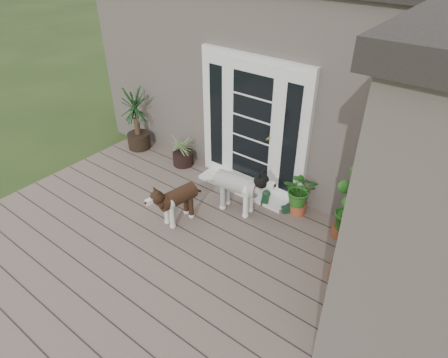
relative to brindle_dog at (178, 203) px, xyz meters
The scene contains 14 objects.
deck 0.98m from the brindle_dog, 57.84° to the right, with size 6.20×4.60×0.12m, color #6B5B4C.
house_main 3.69m from the brindle_dog, 82.09° to the left, with size 7.40×4.00×3.10m, color #665E54.
door_unit 1.65m from the brindle_dog, 78.79° to the left, with size 1.90×0.14×2.15m, color white.
door_step 1.30m from the brindle_dog, 77.02° to the left, with size 1.60×0.40×0.05m, color white.
brindle_dog is the anchor object (origin of this frame).
white_dog 0.89m from the brindle_dog, 53.35° to the left, with size 0.37×0.86×0.72m, color silver, non-canonical shape.
spider_plant 1.59m from the brindle_dog, 130.49° to the left, with size 0.61×0.61×0.65m, color #99AC6A, non-canonical shape.
yucca 2.44m from the brindle_dog, 151.58° to the left, with size 0.81×0.81×1.17m, color black, non-canonical shape.
herb_a 1.78m from the brindle_dog, 43.62° to the left, with size 0.50×0.50×0.63m, color #1F4C15.
herb_b 2.32m from the brindle_dog, 29.46° to the left, with size 0.36×0.36×0.54m, color #1C6321.
herb_c 2.62m from the brindle_dog, 28.04° to the left, with size 0.32×0.32×0.49m, color #2A5E1A.
sapling 2.48m from the brindle_dog, ahead, with size 0.54×0.54×1.83m, color #215117, non-canonical shape.
clog_left 1.42m from the brindle_dog, 57.55° to the left, with size 0.16×0.34×0.10m, color #15351C, non-canonical shape.
clog_right 1.72m from the brindle_dog, 45.22° to the left, with size 0.16×0.33×0.10m, color #15351F, non-canonical shape.
Camera 1 is at (2.76, -1.96, 3.82)m, focal length 31.23 mm.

